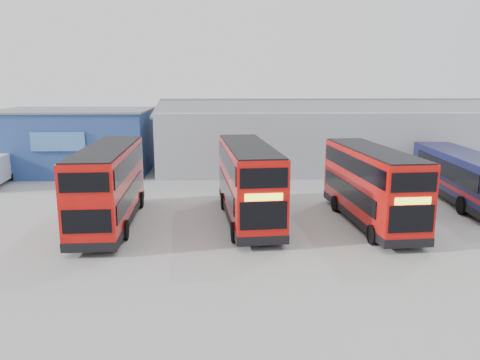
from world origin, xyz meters
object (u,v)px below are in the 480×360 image
double_decker_right (371,187)px  single_decker_blue (462,177)px  office_block (76,140)px  double_decker_left (109,187)px  maintenance_shed (335,136)px  double_decker_centre (248,183)px

double_decker_right → single_decker_blue: double_decker_right is taller
office_block → single_decker_blue: bearing=-21.7°
office_block → double_decker_left: (6.31, -15.10, -0.54)m
maintenance_shed → double_decker_left: maintenance_shed is taller
double_decker_right → single_decker_blue: 8.41m
maintenance_shed → double_decker_right: maintenance_shed is taller
double_decker_right → maintenance_shed: bearing=78.7°
office_block → double_decker_centre: bearing=-47.0°
office_block → maintenance_shed: (22.00, 2.01, 0.02)m
double_decker_left → double_decker_right: (13.54, -0.07, -0.07)m
office_block → double_decker_centre: office_block is taller
single_decker_blue → double_decker_right: bearing=35.9°
office_block → double_decker_right: (19.86, -15.17, -0.61)m
double_decker_centre → single_decker_blue: (13.49, 3.76, -0.54)m
double_decker_right → double_decker_left: bearing=175.5°
maintenance_shed → double_decker_centre: maintenance_shed is taller
office_block → maintenance_shed: maintenance_shed is taller
double_decker_centre → maintenance_shed: bearing=57.6°
maintenance_shed → double_decker_centre: size_ratio=3.09×
office_block → double_decker_centre: (13.50, -14.49, -0.53)m
single_decker_blue → maintenance_shed: bearing=-64.6°
maintenance_shed → double_decker_centre: (-8.50, -16.50, -0.56)m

